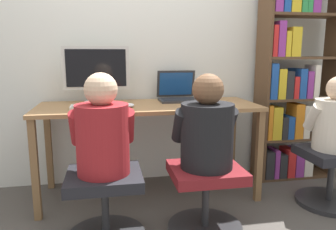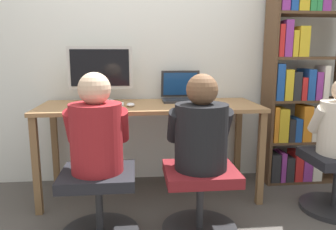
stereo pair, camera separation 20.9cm
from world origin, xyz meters
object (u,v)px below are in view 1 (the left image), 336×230
Objects in this scene: bookshelf at (291,85)px; keyboard at (97,106)px; office_chair_right at (206,195)px; person_at_laptop at (207,129)px; laptop at (178,94)px; office_chair_left at (105,202)px; person_at_monitor at (102,132)px; person_near_shelf at (336,120)px; desktop_monitor at (96,73)px; office_chair_side at (331,173)px.

keyboard is at bearing -172.35° from bookshelf.
person_at_laptop reaches higher than office_chair_right.
office_chair_left is (-0.65, -0.83, -0.57)m from laptop.
person_at_monitor is (-0.65, -0.82, -0.11)m from laptop.
laptop is at bearing 150.08° from person_near_shelf.
desktop_monitor is at bearing 130.07° from office_chair_right.
person_near_shelf is at bearing 10.63° from person_at_laptop.
keyboard is at bearing -89.73° from desktop_monitor.
person_at_monitor is at bearing -86.80° from desktop_monitor.
office_chair_right is 0.83× the size of person_at_laptop.
office_chair_side is at bearing 10.43° from person_at_laptop.
laptop is 1.39m from office_chair_side.
office_chair_right is at bearing -142.58° from bookshelf.
bookshelf is at bearing 7.65° from keyboard.
laptop is 0.68× the size of office_chair_side.
office_chair_side is at bearing -90.00° from person_near_shelf.
laptop is 0.68× the size of office_chair_right.
keyboard reaches higher than office_chair_right.
desktop_monitor reaches higher than office_chair_side.
laptop reaches higher than office_chair_left.
laptop is 0.87× the size of keyboard.
keyboard is 0.78× the size of office_chair_side.
keyboard is at bearing 94.59° from office_chair_left.
laptop is 0.56× the size of person_at_laptop.
bookshelf is at bearing 93.43° from office_chair_side.
office_chair_right and office_chair_side have the same top height.
office_chair_left is at bearing 179.17° from person_at_laptop.
office_chair_left is 2.00m from bookshelf.
desktop_monitor is at bearing 93.20° from person_at_monitor.
office_chair_left is 0.81× the size of person_at_monitor.
office_chair_left and office_chair_side have the same top height.
person_at_laptop is at bearing -38.79° from keyboard.
person_near_shelf is at bearing 90.00° from office_chair_side.
keyboard is (-0.70, -0.27, -0.04)m from laptop.
person_at_monitor is 1.82m from office_chair_side.
bookshelf is at bearing -1.06° from desktop_monitor.
office_chair_left is (0.04, -0.56, -0.53)m from keyboard.
person_at_monitor is 1.90m from bookshelf.
office_chair_left is 0.83× the size of person_at_laptop.
person_near_shelf is (0.04, -0.60, -0.21)m from bookshelf.
desktop_monitor is 1.58× the size of laptop.
keyboard is 0.56m from person_at_monitor.
desktop_monitor reaches higher than person_at_laptop.
office_chair_side is (1.09, 0.20, -0.45)m from person_at_laptop.
person_at_monitor is (-0.66, 0.02, 0.46)m from office_chair_right.
person_at_laptop reaches higher than person_near_shelf.
keyboard is (0.00, -0.27, -0.24)m from desktop_monitor.
person_near_shelf is (1.80, -0.36, -0.10)m from keyboard.
laptop is at bearing 178.17° from bookshelf.
person_near_shelf reaches higher than office_chair_right.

